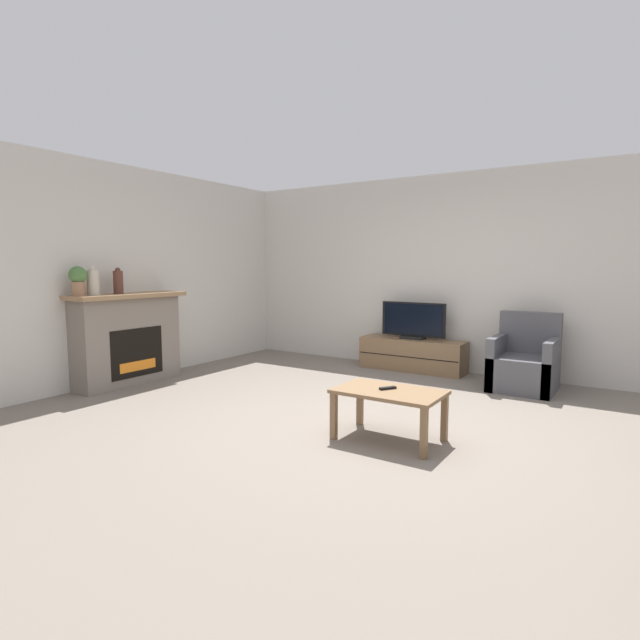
# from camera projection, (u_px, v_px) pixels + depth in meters

# --- Properties ---
(ground_plane) EXTENTS (24.00, 24.00, 0.00)m
(ground_plane) POSITION_uv_depth(u_px,v_px,m) (367.00, 424.00, 4.60)
(ground_plane) COLOR slate
(wall_back) EXTENTS (12.00, 0.06, 2.70)m
(wall_back) POSITION_uv_depth(u_px,v_px,m) (463.00, 274.00, 6.75)
(wall_back) COLOR beige
(wall_back) RESTS_ON ground
(wall_left) EXTENTS (0.06, 12.00, 2.70)m
(wall_left) POSITION_uv_depth(u_px,v_px,m) (127.00, 274.00, 6.31)
(wall_left) COLOR beige
(wall_left) RESTS_ON ground
(fireplace) EXTENTS (0.48, 1.44, 1.12)m
(fireplace) POSITION_uv_depth(u_px,v_px,m) (128.00, 338.00, 6.13)
(fireplace) COLOR slate
(fireplace) RESTS_ON ground
(mantel_vase_left) EXTENTS (0.13, 0.13, 0.33)m
(mantel_vase_left) POSITION_uv_depth(u_px,v_px,m) (93.00, 282.00, 5.68)
(mantel_vase_left) COLOR beige
(mantel_vase_left) RESTS_ON fireplace
(mantel_vase_centre_left) EXTENTS (0.11, 0.11, 0.31)m
(mantel_vase_centre_left) POSITION_uv_depth(u_px,v_px,m) (118.00, 282.00, 5.96)
(mantel_vase_centre_left) COLOR #512D23
(mantel_vase_centre_left) RESTS_ON fireplace
(potted_plant) EXTENTS (0.19, 0.19, 0.33)m
(potted_plant) POSITION_uv_depth(u_px,v_px,m) (78.00, 279.00, 5.53)
(potted_plant) COLOR #936B4C
(potted_plant) RESTS_ON fireplace
(tv_stand) EXTENTS (1.46, 0.43, 0.44)m
(tv_stand) POSITION_uv_depth(u_px,v_px,m) (412.00, 355.00, 6.96)
(tv_stand) COLOR brown
(tv_stand) RESTS_ON ground
(tv) EXTENTS (0.93, 0.18, 0.51)m
(tv) POSITION_uv_depth(u_px,v_px,m) (413.00, 322.00, 6.91)
(tv) COLOR black
(tv) RESTS_ON tv_stand
(armchair) EXTENTS (0.70, 0.76, 0.90)m
(armchair) POSITION_uv_depth(u_px,v_px,m) (524.00, 365.00, 5.88)
(armchair) COLOR #4C4C51
(armchair) RESTS_ON ground
(coffee_table) EXTENTS (0.88, 0.54, 0.43)m
(coffee_table) POSITION_uv_depth(u_px,v_px,m) (389.00, 397.00, 4.15)
(coffee_table) COLOR brown
(coffee_table) RESTS_ON ground
(remote) EXTENTS (0.11, 0.15, 0.02)m
(remote) POSITION_uv_depth(u_px,v_px,m) (388.00, 388.00, 4.17)
(remote) COLOR black
(remote) RESTS_ON coffee_table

